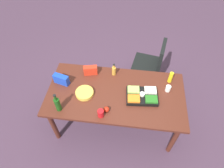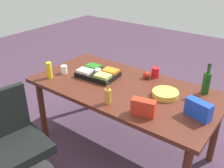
% 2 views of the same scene
% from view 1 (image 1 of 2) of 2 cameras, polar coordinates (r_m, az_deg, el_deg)
% --- Properties ---
extents(ground_plane, '(10.00, 10.00, 0.00)m').
position_cam_1_polar(ground_plane, '(3.41, 0.88, -10.57)').
color(ground_plane, '#463043').
extents(conference_table, '(1.91, 0.96, 0.78)m').
position_cam_1_polar(conference_table, '(2.82, 1.05, -3.66)').
color(conference_table, '#4E2117').
rests_on(conference_table, ground).
extents(office_chair, '(0.56, 0.56, 0.93)m').
position_cam_1_polar(office_chair, '(3.72, 10.50, 4.51)').
color(office_chair, gray).
rests_on(office_chair, ground).
extents(wine_bottle, '(0.09, 0.09, 0.30)m').
position_cam_1_polar(wine_bottle, '(2.60, -15.37, -5.57)').
color(wine_bottle, '#174814').
rests_on(wine_bottle, conference_table).
extents(red_solo_cup, '(0.10, 0.10, 0.11)m').
position_cam_1_polar(red_solo_cup, '(2.51, -3.26, -8.41)').
color(red_solo_cup, red).
rests_on(red_solo_cup, conference_table).
extents(veggie_tray, '(0.44, 0.33, 0.09)m').
position_cam_1_polar(veggie_tray, '(2.71, 8.62, -3.34)').
color(veggie_tray, black).
rests_on(veggie_tray, conference_table).
extents(dressing_bottle, '(0.08, 0.08, 0.20)m').
position_cam_1_polar(dressing_bottle, '(2.92, 0.55, 3.90)').
color(dressing_bottle, gold).
rests_on(dressing_bottle, conference_table).
extents(apple_red, '(0.09, 0.09, 0.08)m').
position_cam_1_polar(apple_red, '(2.56, -1.59, -7.28)').
color(apple_red, '#AF2211').
rests_on(apple_red, conference_table).
extents(mustard_bottle, '(0.06, 0.06, 0.18)m').
position_cam_1_polar(mustard_bottle, '(2.94, 16.50, 1.87)').
color(mustard_bottle, yellow).
rests_on(mustard_bottle, conference_table).
extents(paper_cup, '(0.09, 0.09, 0.09)m').
position_cam_1_polar(paper_cup, '(2.85, 15.81, -1.26)').
color(paper_cup, white).
rests_on(paper_cup, conference_table).
extents(chip_bowl, '(0.30, 0.30, 0.05)m').
position_cam_1_polar(chip_bowl, '(2.75, -7.89, -2.56)').
color(chip_bowl, gold).
rests_on(chip_bowl, conference_table).
extents(chip_bag_red, '(0.21, 0.12, 0.14)m').
position_cam_1_polar(chip_bag_red, '(2.96, -6.21, 3.94)').
color(chip_bag_red, red).
rests_on(chip_bag_red, conference_table).
extents(chip_bag_blue, '(0.23, 0.13, 0.15)m').
position_cam_1_polar(chip_bag_blue, '(2.90, -14.37, 1.27)').
color(chip_bag_blue, blue).
rests_on(chip_bag_blue, conference_table).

